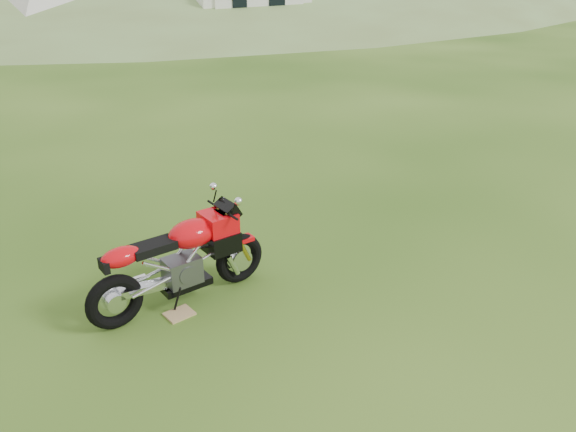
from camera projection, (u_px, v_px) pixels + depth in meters
ground at (283, 328)px, 5.68m from camera, size 120.00×120.00×0.00m
sport_motorcycle at (179, 254)px, 5.86m from camera, size 1.97×0.57×1.17m
plywood_board at (179, 314)px, 5.88m from camera, size 0.28×0.23×0.02m
tent_mid at (44, 6)px, 23.79m from camera, size 3.83×3.83×2.90m
tent_right at (98, 8)px, 24.84m from camera, size 3.81×3.81×2.56m
caravan at (252, 9)px, 25.37m from camera, size 5.54×3.49×2.40m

